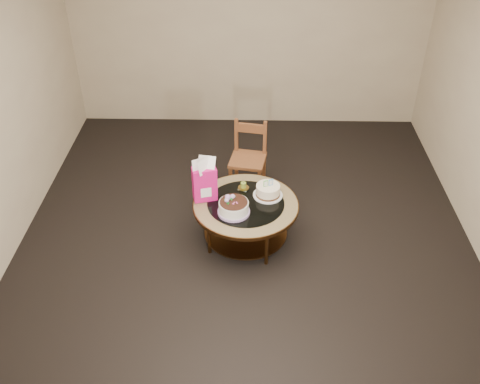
{
  "coord_description": "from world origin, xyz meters",
  "views": [
    {
      "loc": [
        0.03,
        -4.06,
        3.55
      ],
      "look_at": [
        -0.06,
        0.02,
        0.57
      ],
      "focal_mm": 40.0,
      "sensor_mm": 36.0,
      "label": 1
    }
  ],
  "objects_px": {
    "gift_bag": "(204,180)",
    "coffee_table": "(246,210)",
    "decorated_cake": "(234,208)",
    "cream_cake": "(268,191)",
    "dining_chair": "(248,158)"
  },
  "relations": [
    {
      "from": "decorated_cake",
      "to": "cream_cake",
      "type": "height_order",
      "value": "cream_cake"
    },
    {
      "from": "gift_bag",
      "to": "cream_cake",
      "type": "bearing_deg",
      "value": -9.36
    },
    {
      "from": "coffee_table",
      "to": "cream_cake",
      "type": "distance_m",
      "value": 0.28
    },
    {
      "from": "coffee_table",
      "to": "gift_bag",
      "type": "xyz_separation_m",
      "value": [
        -0.39,
        0.06,
        0.3
      ]
    },
    {
      "from": "cream_cake",
      "to": "dining_chair",
      "type": "bearing_deg",
      "value": 82.17
    },
    {
      "from": "coffee_table",
      "to": "gift_bag",
      "type": "relative_size",
      "value": 2.27
    },
    {
      "from": "gift_bag",
      "to": "decorated_cake",
      "type": "bearing_deg",
      "value": -52.7
    },
    {
      "from": "dining_chair",
      "to": "gift_bag",
      "type": "bearing_deg",
      "value": -106.38
    },
    {
      "from": "cream_cake",
      "to": "gift_bag",
      "type": "bearing_deg",
      "value": 163.39
    },
    {
      "from": "gift_bag",
      "to": "coffee_table",
      "type": "bearing_deg",
      "value": -24.39
    },
    {
      "from": "cream_cake",
      "to": "decorated_cake",
      "type": "bearing_deg",
      "value": -161.83
    },
    {
      "from": "coffee_table",
      "to": "dining_chair",
      "type": "xyz_separation_m",
      "value": [
        0.02,
        0.89,
        0.03
      ]
    },
    {
      "from": "dining_chair",
      "to": "decorated_cake",
      "type": "bearing_deg",
      "value": -86.98
    },
    {
      "from": "coffee_table",
      "to": "cream_cake",
      "type": "bearing_deg",
      "value": 30.37
    },
    {
      "from": "cream_cake",
      "to": "dining_chair",
      "type": "relative_size",
      "value": 0.36
    }
  ]
}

